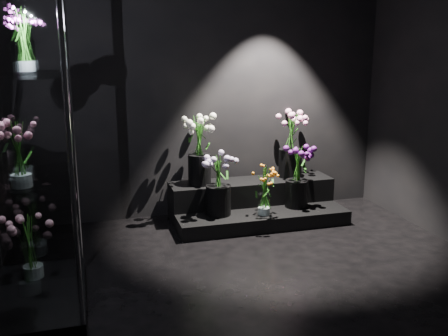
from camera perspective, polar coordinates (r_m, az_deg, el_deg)
name	(u,v)px	position (r m, az deg, el deg)	size (l,w,h in m)	color
floor	(270,294)	(3.87, 5.24, -14.11)	(4.00, 4.00, 0.00)	black
wall_back	(205,86)	(5.35, -2.24, 9.36)	(4.00, 4.00, 0.00)	black
display_riser	(255,204)	(5.38, 3.52, -4.08)	(1.78, 0.79, 0.40)	black
display_case	(23,141)	(3.54, -22.01, 2.87)	(0.65, 1.09, 2.39)	black
bouquet_orange_bells	(264,190)	(5.00, 4.64, -2.49)	(0.28, 0.28, 0.50)	white
bouquet_lilac	(218,181)	(4.97, -0.65, -1.52)	(0.39, 0.39, 0.63)	black
bouquet_purple	(297,175)	(5.28, 8.36, -0.79)	(0.35, 0.35, 0.65)	black
bouquet_cream_roses	(199,145)	(5.16, -2.84, 2.65)	(0.49, 0.49, 0.72)	black
bouquet_pink_roses	(291,141)	(5.52, 7.64, 3.10)	(0.42, 0.42, 0.72)	black
bouquet_case_pink	(19,153)	(3.37, -22.41, 1.65)	(0.39, 0.39, 0.42)	white
bouquet_case_magenta	(24,39)	(3.66, -21.89, 13.48)	(0.24, 0.24, 0.41)	white
bouquet_case_base_pink	(31,245)	(4.01, -21.20, -8.21)	(0.34, 0.34, 0.50)	white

